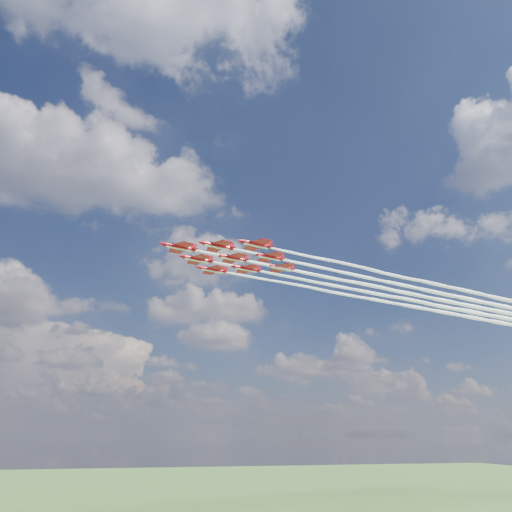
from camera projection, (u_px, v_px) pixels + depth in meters
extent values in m
cylinder|color=#A80915|center=(179.00, 247.00, 151.40)|extent=(9.13, 3.96, 1.26)
cone|color=#A80915|center=(161.00, 244.00, 148.56)|extent=(2.57, 1.89, 1.26)
cone|color=#A80915|center=(195.00, 250.00, 154.07)|extent=(1.99, 1.61, 1.15)
ellipsoid|color=black|center=(172.00, 244.00, 150.44)|extent=(2.59, 1.71, 0.82)
cube|color=#A80915|center=(181.00, 248.00, 151.66)|extent=(6.67, 11.17, 0.16)
cube|color=#A80915|center=(193.00, 250.00, 153.67)|extent=(2.77, 4.42, 0.14)
cube|color=#A80915|center=(194.00, 247.00, 154.14)|extent=(1.80, 0.70, 2.06)
cube|color=silver|center=(179.00, 249.00, 151.21)|extent=(8.52, 3.57, 0.14)
cylinder|color=#A80915|center=(217.00, 246.00, 150.30)|extent=(9.13, 3.96, 1.26)
cone|color=#A80915|center=(200.00, 242.00, 147.45)|extent=(2.57, 1.89, 1.26)
cone|color=#A80915|center=(233.00, 249.00, 152.97)|extent=(1.99, 1.61, 1.15)
ellipsoid|color=black|center=(211.00, 243.00, 149.33)|extent=(2.59, 1.71, 0.82)
cube|color=#A80915|center=(219.00, 246.00, 150.56)|extent=(6.67, 11.17, 0.16)
cube|color=#A80915|center=(231.00, 249.00, 152.57)|extent=(2.77, 4.42, 0.14)
cube|color=#A80915|center=(231.00, 246.00, 153.03)|extent=(1.80, 0.70, 2.06)
cube|color=silver|center=(217.00, 248.00, 150.10)|extent=(8.52, 3.57, 0.14)
cylinder|color=#A80915|center=(197.00, 259.00, 161.73)|extent=(9.13, 3.96, 1.26)
cone|color=#A80915|center=(181.00, 256.00, 158.89)|extent=(2.57, 1.89, 1.26)
cone|color=#A80915|center=(212.00, 262.00, 164.40)|extent=(1.99, 1.61, 1.15)
ellipsoid|color=black|center=(191.00, 256.00, 160.77)|extent=(2.59, 1.71, 0.82)
cube|color=#A80915|center=(199.00, 260.00, 162.00)|extent=(6.67, 11.17, 0.16)
cube|color=#A80915|center=(210.00, 262.00, 164.01)|extent=(2.77, 4.42, 0.14)
cube|color=#A80915|center=(210.00, 259.00, 164.47)|extent=(1.80, 0.70, 2.06)
cube|color=silver|center=(197.00, 261.00, 161.54)|extent=(8.52, 3.57, 0.14)
cylinder|color=#A80915|center=(256.00, 244.00, 149.19)|extent=(9.13, 3.96, 1.26)
cone|color=#A80915|center=(240.00, 241.00, 146.35)|extent=(2.57, 1.89, 1.26)
cone|color=#A80915|center=(271.00, 248.00, 151.86)|extent=(1.99, 1.61, 1.15)
ellipsoid|color=black|center=(250.00, 241.00, 148.23)|extent=(2.59, 1.71, 0.82)
cube|color=#A80915|center=(258.00, 245.00, 149.46)|extent=(6.67, 11.17, 0.16)
cube|color=#A80915|center=(269.00, 247.00, 151.46)|extent=(2.77, 4.42, 0.14)
cube|color=#A80915|center=(270.00, 244.00, 151.93)|extent=(1.80, 0.70, 2.06)
cube|color=silver|center=(256.00, 246.00, 149.00)|extent=(8.52, 3.57, 0.14)
cylinder|color=#A80915|center=(233.00, 258.00, 160.63)|extent=(9.13, 3.96, 1.26)
cone|color=#A80915|center=(217.00, 255.00, 157.79)|extent=(2.57, 1.89, 1.26)
cone|color=#A80915|center=(247.00, 261.00, 163.30)|extent=(1.99, 1.61, 1.15)
ellipsoid|color=black|center=(227.00, 255.00, 159.67)|extent=(2.59, 1.71, 0.82)
cube|color=#A80915|center=(234.00, 258.00, 160.89)|extent=(6.67, 11.17, 0.16)
cube|color=#A80915|center=(245.00, 260.00, 162.90)|extent=(2.77, 4.42, 0.14)
cube|color=#A80915|center=(246.00, 258.00, 163.36)|extent=(1.80, 0.70, 2.06)
cube|color=silver|center=(233.00, 260.00, 160.43)|extent=(8.52, 3.57, 0.14)
cylinder|color=#A80915|center=(213.00, 270.00, 172.07)|extent=(9.13, 3.96, 1.26)
cone|color=#A80915|center=(197.00, 267.00, 169.22)|extent=(2.57, 1.89, 1.26)
cone|color=#A80915|center=(226.00, 272.00, 174.74)|extent=(1.99, 1.61, 1.15)
ellipsoid|color=black|center=(207.00, 267.00, 171.10)|extent=(2.59, 1.71, 0.82)
cube|color=#A80915|center=(214.00, 270.00, 172.33)|extent=(6.67, 11.17, 0.16)
cube|color=#A80915|center=(224.00, 272.00, 174.34)|extent=(2.77, 4.42, 0.14)
cube|color=#A80915|center=(225.00, 269.00, 174.80)|extent=(1.80, 0.70, 2.06)
cube|color=silver|center=(212.00, 271.00, 171.87)|extent=(8.52, 3.57, 0.14)
cylinder|color=#A80915|center=(269.00, 257.00, 159.52)|extent=(9.13, 3.96, 1.26)
cone|color=#A80915|center=(254.00, 254.00, 156.68)|extent=(2.57, 1.89, 1.26)
cone|color=#A80915|center=(283.00, 260.00, 162.20)|extent=(1.99, 1.61, 1.15)
ellipsoid|color=black|center=(263.00, 254.00, 158.56)|extent=(2.59, 1.71, 0.82)
cube|color=#A80915|center=(271.00, 257.00, 159.79)|extent=(6.67, 11.17, 0.16)
cube|color=#A80915|center=(281.00, 259.00, 161.80)|extent=(2.77, 4.42, 0.14)
cube|color=#A80915|center=(281.00, 256.00, 162.26)|extent=(1.80, 0.70, 2.06)
cube|color=silver|center=(269.00, 258.00, 159.33)|extent=(8.52, 3.57, 0.14)
cylinder|color=#A80915|center=(246.00, 269.00, 170.96)|extent=(9.13, 3.96, 1.26)
cone|color=#A80915|center=(232.00, 266.00, 168.12)|extent=(2.57, 1.89, 1.26)
cone|color=#A80915|center=(260.00, 271.00, 173.63)|extent=(1.99, 1.61, 1.15)
ellipsoid|color=black|center=(241.00, 266.00, 170.00)|extent=(2.59, 1.71, 0.82)
cube|color=#A80915|center=(248.00, 269.00, 171.23)|extent=(6.67, 11.17, 0.16)
cube|color=#A80915|center=(258.00, 271.00, 173.23)|extent=(2.77, 4.42, 0.14)
cube|color=#A80915|center=(258.00, 268.00, 173.70)|extent=(1.80, 0.70, 2.06)
cube|color=silver|center=(246.00, 270.00, 170.77)|extent=(8.52, 3.57, 0.14)
cylinder|color=#A80915|center=(280.00, 268.00, 169.86)|extent=(9.13, 3.96, 1.26)
cone|color=#A80915|center=(266.00, 265.00, 167.02)|extent=(2.57, 1.89, 1.26)
cone|color=#A80915|center=(293.00, 270.00, 172.53)|extent=(1.99, 1.61, 1.15)
ellipsoid|color=black|center=(275.00, 265.00, 168.90)|extent=(2.59, 1.71, 0.82)
cube|color=#A80915|center=(282.00, 268.00, 170.12)|extent=(6.67, 11.17, 0.16)
cube|color=#A80915|center=(291.00, 270.00, 172.13)|extent=(2.77, 4.42, 0.14)
cube|color=#A80915|center=(292.00, 267.00, 172.59)|extent=(1.80, 0.70, 2.06)
cube|color=silver|center=(280.00, 269.00, 169.66)|extent=(8.52, 3.57, 0.14)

